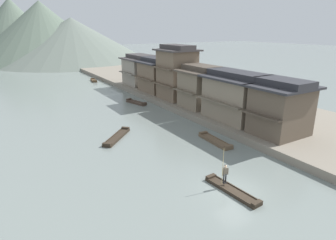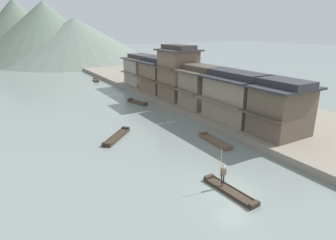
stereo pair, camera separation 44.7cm
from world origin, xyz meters
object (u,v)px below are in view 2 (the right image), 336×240
(house_waterfront_second, at_px, (237,96))
(house_waterfront_narrow, at_px, (178,73))
(house_waterfront_nearest, at_px, (281,108))
(boat_moored_third, at_px, (215,141))
(boat_moored_nearest, at_px, (96,80))
(house_waterfront_tall, at_px, (202,87))
(boat_moored_far, at_px, (117,137))
(house_waterfront_far, at_px, (158,75))
(boat_moored_second, at_px, (137,102))
(house_waterfront_end, at_px, (143,70))
(boatman_person, at_px, (223,172))
(boat_foreground_poled, at_px, (230,191))

(house_waterfront_second, relative_size, house_waterfront_narrow, 0.96)
(house_waterfront_nearest, bearing_deg, boat_moored_third, 152.53)
(boat_moored_nearest, distance_m, house_waterfront_tall, 34.45)
(boat_moored_far, bearing_deg, boat_moored_nearest, 76.24)
(house_waterfront_far, bearing_deg, house_waterfront_second, -89.39)
(boat_moored_second, distance_m, house_waterfront_second, 18.16)
(boat_moored_nearest, bearing_deg, house_waterfront_far, -75.02)
(boat_moored_far, distance_m, house_waterfront_narrow, 18.52)
(house_waterfront_end, bearing_deg, boat_moored_nearest, 114.60)
(boat_moored_third, xyz_separation_m, house_waterfront_narrow, (5.92, 16.87, 4.97))
(boatman_person, bearing_deg, house_waterfront_far, 69.72)
(boat_moored_nearest, distance_m, boat_moored_third, 44.49)
(house_waterfront_second, bearing_deg, house_waterfront_far, 90.61)
(boat_moored_third, bearing_deg, house_waterfront_end, 78.35)
(boat_moored_nearest, relative_size, house_waterfront_nearest, 0.56)
(boatman_person, distance_m, boat_moored_nearest, 52.52)
(boatman_person, distance_m, house_waterfront_far, 33.48)
(house_waterfront_tall, height_order, house_waterfront_end, same)
(boat_moored_far, distance_m, house_waterfront_second, 15.83)
(boat_moored_nearest, height_order, house_waterfront_far, house_waterfront_far)
(boatman_person, xyz_separation_m, house_waterfront_narrow, (11.52, 24.55, 3.73))
(house_waterfront_tall, bearing_deg, house_waterfront_second, -89.78)
(boat_moored_far, bearing_deg, boat_moored_second, 56.55)
(boat_moored_second, bearing_deg, house_waterfront_end, 59.80)
(boat_moored_nearest, bearing_deg, boat_moored_second, -91.12)
(house_waterfront_second, xyz_separation_m, house_waterfront_far, (-0.21, 20.24, 0.01))
(boat_moored_second, relative_size, house_waterfront_second, 0.53)
(boat_moored_second, distance_m, house_waterfront_nearest, 24.45)
(boat_moored_far, xyz_separation_m, house_waterfront_second, (15.01, -3.42, 3.67))
(boat_moored_far, bearing_deg, house_waterfront_nearest, -33.75)
(boat_moored_far, relative_size, house_waterfront_second, 0.56)
(boat_moored_second, height_order, house_waterfront_end, house_waterfront_end)
(house_waterfront_nearest, height_order, house_waterfront_end, same)
(boat_moored_nearest, xyz_separation_m, house_waterfront_narrow, (5.52, -27.61, 4.94))
(boat_moored_far, height_order, house_waterfront_narrow, house_waterfront_narrow)
(boat_foreground_poled, bearing_deg, boatman_person, 95.47)
(boat_moored_nearest, xyz_separation_m, house_waterfront_end, (6.05, -13.21, 3.63))
(boat_foreground_poled, height_order, house_waterfront_second, house_waterfront_second)
(boat_moored_second, height_order, boat_moored_far, boat_moored_second)
(boat_foreground_poled, distance_m, house_waterfront_narrow, 28.26)
(house_waterfront_nearest, bearing_deg, house_waterfront_second, 90.69)
(boatman_person, xyz_separation_m, house_waterfront_far, (11.57, 31.32, 2.42))
(house_waterfront_nearest, bearing_deg, house_waterfront_far, 90.63)
(house_waterfront_tall, relative_size, house_waterfront_far, 0.87)
(boat_moored_nearest, height_order, house_waterfront_second, house_waterfront_second)
(boat_moored_third, relative_size, house_waterfront_nearest, 0.75)
(boat_moored_second, xyz_separation_m, house_waterfront_second, (6.27, -16.66, 3.63))
(boat_moored_third, height_order, house_waterfront_narrow, house_waterfront_narrow)
(house_waterfront_nearest, height_order, house_waterfront_second, same)
(house_waterfront_second, bearing_deg, house_waterfront_end, 89.47)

